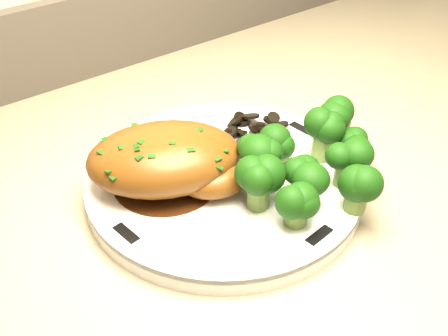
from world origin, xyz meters
TOP-DOWN VIEW (x-y plane):
  - plate at (0.11, 1.66)m, footprint 0.34×0.34m
  - rim_accent_0 at (0.24, 1.68)m, footprint 0.01×0.03m
  - rim_accent_1 at (0.09, 1.79)m, footprint 0.03×0.01m
  - rim_accent_2 at (-0.02, 1.64)m, footprint 0.01×0.03m
  - rim_accent_3 at (0.13, 1.53)m, footprint 0.03×0.01m
  - gravy_pool at (0.05, 1.69)m, footprint 0.11×0.11m
  - chicken_breast at (0.06, 1.68)m, footprint 0.19×0.17m
  - mushroom_pile at (0.18, 1.70)m, footprint 0.09×0.06m
  - broccoli_florets at (0.18, 1.60)m, footprint 0.17×0.13m

SIDE VIEW (x-z plane):
  - plate at x=0.11m, z-range 0.93..0.95m
  - rim_accent_0 at x=0.24m, z-range 0.95..0.95m
  - rim_accent_1 at x=0.09m, z-range 0.95..0.95m
  - rim_accent_2 at x=-0.02m, z-range 0.95..0.95m
  - rim_accent_3 at x=0.13m, z-range 0.95..0.95m
  - gravy_pool at x=0.05m, z-range 0.95..0.95m
  - mushroom_pile at x=0.18m, z-range 0.94..0.96m
  - broccoli_florets at x=0.18m, z-range 0.95..1.00m
  - chicken_breast at x=0.06m, z-range 0.95..1.01m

